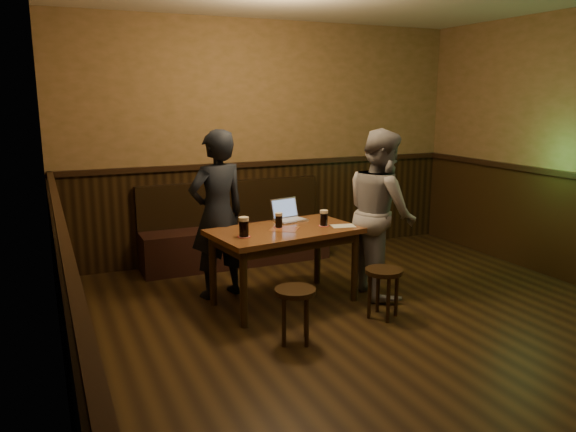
# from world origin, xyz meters

# --- Properties ---
(room) EXTENTS (5.04, 6.04, 2.84)m
(room) POSITION_xyz_m (0.00, 0.22, 1.20)
(room) COLOR black
(room) RESTS_ON ground
(bench) EXTENTS (2.20, 0.50, 0.95)m
(bench) POSITION_xyz_m (-0.51, 2.75, 0.31)
(bench) COLOR black
(bench) RESTS_ON ground
(pub_table) EXTENTS (1.44, 0.95, 0.73)m
(pub_table) POSITION_xyz_m (-0.51, 1.31, 0.63)
(pub_table) COLOR brown
(pub_table) RESTS_ON ground
(stool_left) EXTENTS (0.43, 0.43, 0.45)m
(stool_left) POSITION_xyz_m (-0.79, 0.47, 0.36)
(stool_left) COLOR black
(stool_left) RESTS_ON ground
(stool_right) EXTENTS (0.39, 0.39, 0.44)m
(stool_right) POSITION_xyz_m (0.14, 0.62, 0.36)
(stool_right) COLOR black
(stool_right) RESTS_ON ground
(pint_left) EXTENTS (0.12, 0.12, 0.18)m
(pint_left) POSITION_xyz_m (-0.96, 1.18, 0.81)
(pint_left) COLOR #B41620
(pint_left) RESTS_ON pub_table
(pint_mid) EXTENTS (0.09, 0.09, 0.14)m
(pint_mid) POSITION_xyz_m (-0.54, 1.37, 0.79)
(pint_mid) COLOR #B41620
(pint_mid) RESTS_ON pub_table
(pint_right) EXTENTS (0.10, 0.10, 0.15)m
(pint_right) POSITION_xyz_m (-0.12, 1.27, 0.80)
(pint_right) COLOR #B41620
(pint_right) RESTS_ON pub_table
(laptop) EXTENTS (0.34, 0.30, 0.21)m
(laptop) POSITION_xyz_m (-0.33, 1.63, 0.78)
(laptop) COLOR silver
(laptop) RESTS_ON pub_table
(menu) EXTENTS (0.25, 0.19, 0.00)m
(menu) POSITION_xyz_m (0.04, 1.19, 0.72)
(menu) COLOR silver
(menu) RESTS_ON pub_table
(person_suit) EXTENTS (0.67, 0.52, 1.63)m
(person_suit) POSITION_xyz_m (-1.02, 1.75, 0.81)
(person_suit) COLOR black
(person_suit) RESTS_ON ground
(person_grey) EXTENTS (0.75, 0.89, 1.63)m
(person_grey) POSITION_xyz_m (0.46, 1.19, 0.82)
(person_grey) COLOR gray
(person_grey) RESTS_ON ground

